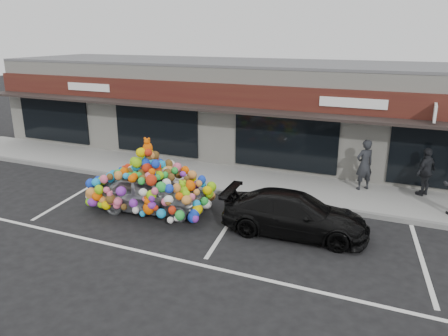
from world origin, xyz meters
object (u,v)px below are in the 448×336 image
at_px(pedestrian_a, 364,165).
at_px(toy_car, 150,188).
at_px(black_sedan, 295,214).
at_px(pedestrian_c, 426,172).

bearing_deg(pedestrian_a, toy_car, -4.69).
distance_m(black_sedan, pedestrian_a, 4.52).
distance_m(toy_car, pedestrian_a, 7.57).
height_order(toy_car, pedestrian_c, toy_car).
bearing_deg(toy_car, pedestrian_a, -62.65).
relative_size(pedestrian_a, pedestrian_c, 1.09).
distance_m(pedestrian_a, pedestrian_c, 2.03).
relative_size(toy_car, pedestrian_c, 2.48).
bearing_deg(pedestrian_c, toy_car, -28.19).
height_order(pedestrian_a, pedestrian_c, pedestrian_a).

